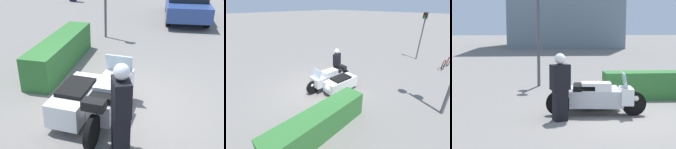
# 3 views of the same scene
# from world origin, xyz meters

# --- Properties ---
(ground_plane) EXTENTS (160.00, 160.00, 0.00)m
(ground_plane) POSITION_xyz_m (0.00, 0.00, 0.00)
(ground_plane) COLOR slate
(police_motorcycle) EXTENTS (2.68, 1.48, 1.16)m
(police_motorcycle) POSITION_xyz_m (-0.63, 0.64, 0.47)
(police_motorcycle) COLOR black
(police_motorcycle) RESTS_ON ground
(officer_rider) EXTENTS (0.54, 0.43, 1.71)m
(officer_rider) POSITION_xyz_m (-1.67, -0.17, 0.91)
(officer_rider) COLOR black
(officer_rider) RESTS_ON ground
(hedge_bush_curbside) EXTENTS (3.57, 0.76, 0.89)m
(hedge_bush_curbside) POSITION_xyz_m (1.69, 2.31, 0.45)
(hedge_bush_curbside) COLOR #337033
(hedge_bush_curbside) RESTS_ON ground
(traffic_light_far) EXTENTS (0.22, 0.29, 3.34)m
(traffic_light_far) POSITION_xyz_m (-8.20, 2.00, 2.20)
(traffic_light_far) COLOR #4C4C4C
(traffic_light_far) RESTS_ON ground
(bicycle_parked) EXTENTS (1.66, 0.22, 0.72)m
(bicycle_parked) POSITION_xyz_m (-7.71, 4.02, 0.32)
(bicycle_parked) COLOR black
(bicycle_parked) RESTS_ON ground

